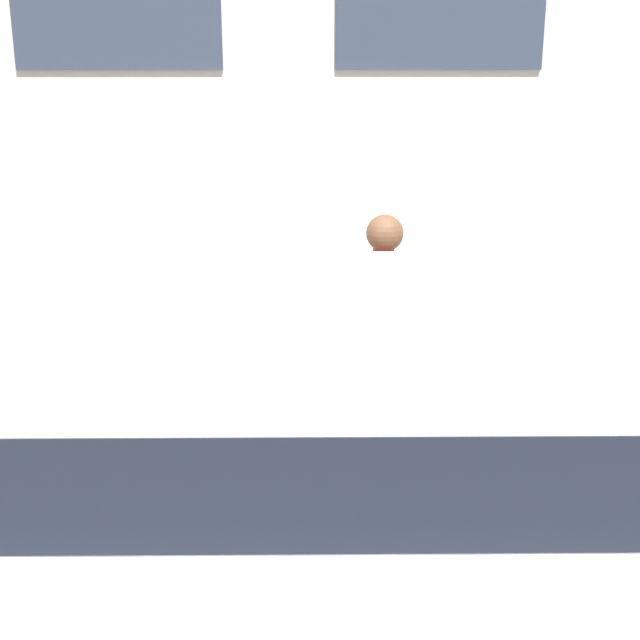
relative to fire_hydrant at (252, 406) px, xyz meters
name	(u,v)px	position (x,y,z in m)	size (l,w,h in m)	color
ground_plane	(272,537)	(-0.53, -0.13, -0.56)	(80.00, 80.00, 0.00)	#47474C
sidewalk	(279,441)	(0.57, -0.13, -0.49)	(2.20, 60.00, 0.13)	#A8A093
fire_hydrant	(252,406)	(0.00, 0.00, 0.00)	(0.38, 0.48, 0.83)	red
person	(383,305)	(0.57, -0.81, 0.45)	(0.35, 0.23, 1.46)	#998466
parked_truck_white_near	(365,482)	(-1.81, -0.56, 0.45)	(2.00, 5.36, 1.70)	black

